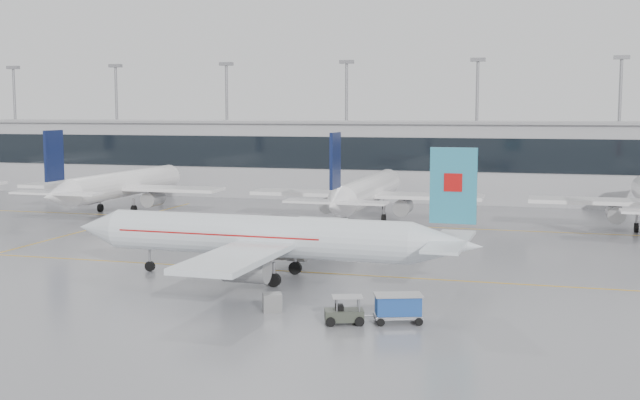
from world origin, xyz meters
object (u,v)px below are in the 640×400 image
(baggage_cart, at_px, (398,306))
(gse_unit, at_px, (272,302))
(baggage_tug, at_px, (344,314))
(air_canada_jet, at_px, (271,237))

(baggage_cart, bearing_deg, gse_unit, 157.12)
(baggage_tug, distance_m, gse_unit, 5.91)
(baggage_tug, distance_m, baggage_cart, 3.63)
(baggage_tug, bearing_deg, baggage_cart, -0.00)
(baggage_cart, relative_size, gse_unit, 2.72)
(air_canada_jet, height_order, baggage_cart, air_canada_jet)
(air_canada_jet, distance_m, baggage_tug, 15.40)
(baggage_tug, xyz_separation_m, baggage_cart, (3.40, 1.18, 0.49))
(air_canada_jet, height_order, gse_unit, air_canada_jet)
(baggage_cart, height_order, gse_unit, baggage_cart)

